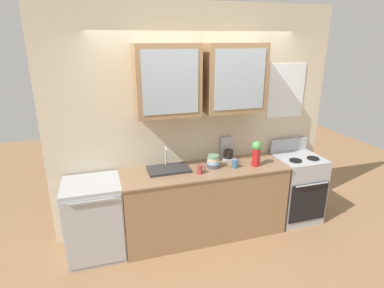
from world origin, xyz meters
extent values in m
plane|color=#936B47|center=(0.00, 0.00, 0.00)|extent=(10.00, 10.00, 0.00)
cube|color=beige|center=(0.00, 0.36, 1.41)|extent=(3.63, 0.10, 2.82)
cube|color=#93704C|center=(-0.41, 0.15, 1.97)|extent=(0.73, 0.33, 0.81)
cube|color=#9EADB7|center=(-0.41, -0.02, 1.97)|extent=(0.62, 0.01, 0.69)
cube|color=#93704C|center=(0.41, 0.15, 1.97)|extent=(0.73, 0.33, 0.81)
cube|color=#9EADB7|center=(0.41, -0.02, 1.97)|extent=(0.62, 0.01, 0.69)
cube|color=white|center=(1.25, 0.31, 1.75)|extent=(0.54, 0.01, 0.72)
cube|color=#93704C|center=(0.00, 0.00, 0.44)|extent=(2.02, 0.61, 0.89)
cube|color=#8C6B4C|center=(0.00, 0.00, 0.90)|extent=(2.05, 0.63, 0.02)
cube|color=#ADAFB5|center=(1.34, 0.00, 0.45)|extent=(0.60, 0.57, 0.91)
cube|color=black|center=(1.34, -0.29, 0.38)|extent=(0.55, 0.01, 0.54)
cylinder|color=#ADAFB5|center=(1.34, -0.32, 0.65)|extent=(0.48, 0.02, 0.02)
cube|color=#ADAFB5|center=(1.34, 0.27, 1.00)|extent=(0.57, 0.04, 0.18)
cylinder|color=black|center=(1.21, -0.11, 0.92)|extent=(0.15, 0.15, 0.02)
cylinder|color=black|center=(1.48, -0.11, 0.92)|extent=(0.16, 0.16, 0.02)
cube|color=#2D2D30|center=(-0.43, 0.09, 0.92)|extent=(0.50, 0.31, 0.03)
cylinder|color=#ADAFB5|center=(-0.43, 0.21, 1.05)|extent=(0.02, 0.02, 0.22)
cylinder|color=#ADAFB5|center=(-0.43, 0.15, 1.16)|extent=(0.02, 0.12, 0.02)
cylinder|color=#4C4C54|center=(0.12, 0.02, 0.93)|extent=(0.17, 0.17, 0.05)
cylinder|color=#8CB7E0|center=(0.12, 0.02, 0.97)|extent=(0.16, 0.16, 0.05)
cylinder|color=#E0AD7F|center=(0.12, 0.02, 1.01)|extent=(0.15, 0.15, 0.04)
cylinder|color=#669972|center=(0.12, 0.02, 1.04)|extent=(0.14, 0.14, 0.05)
cylinder|color=#B21E1E|center=(0.64, -0.09, 1.02)|extent=(0.10, 0.10, 0.22)
sphere|color=#4C994C|center=(0.64, -0.09, 1.17)|extent=(0.12, 0.12, 0.12)
cylinder|color=#993838|center=(-0.10, -0.11, 0.96)|extent=(0.07, 0.07, 0.10)
torus|color=#993838|center=(-0.06, -0.11, 0.96)|extent=(0.06, 0.01, 0.06)
cylinder|color=#38608C|center=(0.37, -0.07, 0.95)|extent=(0.07, 0.07, 0.09)
torus|color=#38608C|center=(0.41, -0.07, 0.96)|extent=(0.06, 0.01, 0.06)
cube|color=#ADAFB5|center=(-1.33, 0.00, 0.45)|extent=(0.63, 0.58, 0.91)
cube|color=#ADAFB5|center=(-1.33, -0.29, 0.45)|extent=(0.60, 0.01, 0.82)
cylinder|color=#ADAFB5|center=(-1.33, -0.32, 0.85)|extent=(0.47, 0.02, 0.02)
cube|color=#B7B7BC|center=(0.39, 0.20, 0.92)|extent=(0.17, 0.20, 0.03)
cylinder|color=black|center=(0.39, 0.18, 0.99)|extent=(0.11, 0.11, 0.11)
cube|color=#B7B7BC|center=(0.39, 0.27, 1.07)|extent=(0.15, 0.06, 0.26)
camera|label=1|loc=(-1.19, -3.34, 2.41)|focal=29.47mm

